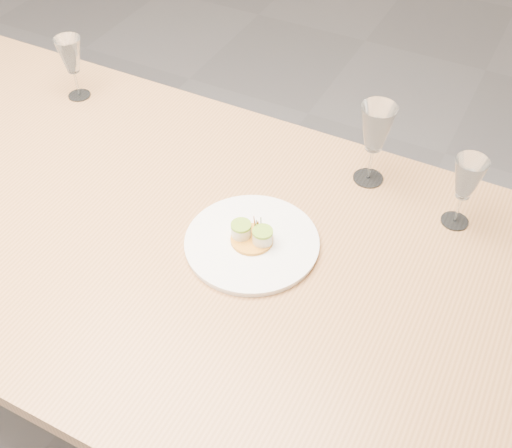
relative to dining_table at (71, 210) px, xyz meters
The scene contains 6 objects.
ground 0.68m from the dining_table, ahead, with size 7.00×7.00×0.00m, color slate.
dining_table is the anchor object (origin of this frame).
dinner_plate 0.50m from the dining_table, ahead, with size 0.30×0.30×0.08m.
wine_glass_1 0.45m from the dining_table, 123.62° to the left, with size 0.07×0.07×0.18m.
wine_glass_2 0.77m from the dining_table, 30.52° to the left, with size 0.09×0.09×0.21m.
wine_glass_3 0.95m from the dining_table, 20.54° to the left, with size 0.07×0.07×0.18m.
Camera 1 is at (0.95, -0.82, 1.79)m, focal length 45.00 mm.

